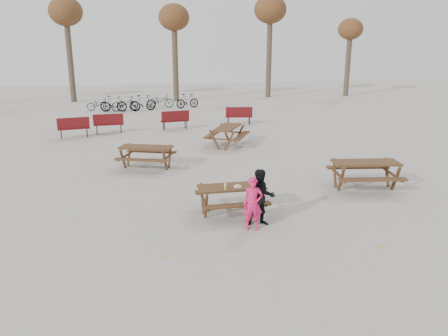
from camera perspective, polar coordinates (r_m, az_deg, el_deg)
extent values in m
plane|color=gray|center=(11.94, 0.99, -5.92)|extent=(80.00, 80.00, 0.00)
cube|color=#3C2015|center=(11.68, 1.01, -2.50)|extent=(1.80, 0.70, 0.05)
cube|color=#3C2015|center=(11.23, 1.68, -4.90)|extent=(1.80, 0.25, 0.05)
cube|color=#3C2015|center=(12.33, 0.38, -2.96)|extent=(1.80, 0.25, 0.05)
cylinder|color=#3C2015|center=(11.40, -2.36, -5.05)|extent=(0.08, 0.08, 0.73)
cylinder|color=#3C2015|center=(11.95, -2.84, -4.04)|extent=(0.08, 0.08, 0.73)
cylinder|color=#3C2015|center=(11.72, 4.91, -4.49)|extent=(0.08, 0.08, 0.73)
cylinder|color=#3C2015|center=(12.26, 4.11, -3.54)|extent=(0.08, 0.08, 0.73)
cube|color=white|center=(11.58, 1.78, -2.45)|extent=(0.18, 0.11, 0.03)
ellipsoid|color=tan|center=(11.56, 1.78, -2.25)|extent=(0.14, 0.06, 0.05)
cylinder|color=silver|center=(11.40, 0.17, -2.44)|extent=(0.06, 0.06, 0.15)
cylinder|color=orange|center=(11.41, 0.17, -2.53)|extent=(0.07, 0.07, 0.05)
cylinder|color=white|center=(11.37, 0.17, -2.03)|extent=(0.03, 0.03, 0.02)
imported|color=#E11C5D|center=(10.73, 3.80, -4.69)|extent=(0.53, 0.39, 1.34)
imported|color=black|center=(10.97, 4.87, -3.89)|extent=(0.76, 0.62, 1.47)
imported|color=black|center=(31.40, -16.02, 7.99)|extent=(1.64, 0.65, 0.85)
imported|color=black|center=(30.60, -14.24, 8.14)|extent=(1.85, 0.81, 1.08)
imported|color=black|center=(30.87, -12.83, 8.21)|extent=(1.98, 1.21, 0.98)
imported|color=black|center=(30.60, -10.53, 8.37)|extent=(1.87, 1.03, 1.08)
imported|color=black|center=(31.93, -8.33, 8.70)|extent=(1.99, 0.99, 1.00)
imported|color=black|center=(31.52, -4.81, 8.73)|extent=(1.76, 0.98, 1.02)
cylinder|color=#382B21|center=(36.60, -19.44, 13.06)|extent=(0.44, 0.44, 6.30)
ellipsoid|color=brown|center=(36.65, -19.99, 18.67)|extent=(2.52, 2.52, 2.14)
cylinder|color=#382B21|center=(35.50, -6.38, 13.49)|extent=(0.44, 0.44, 5.95)
ellipsoid|color=brown|center=(35.52, -6.56, 18.98)|extent=(2.38, 2.38, 2.02)
cylinder|color=#382B21|center=(38.09, 5.89, 14.20)|extent=(0.44, 0.44, 6.65)
ellipsoid|color=brown|center=(38.16, 6.06, 19.91)|extent=(2.66, 2.66, 2.26)
cylinder|color=#382B21|center=(40.32, 15.86, 12.79)|extent=(0.44, 0.44, 5.25)
ellipsoid|color=brown|center=(40.30, 16.19, 17.04)|extent=(2.10, 2.10, 1.79)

